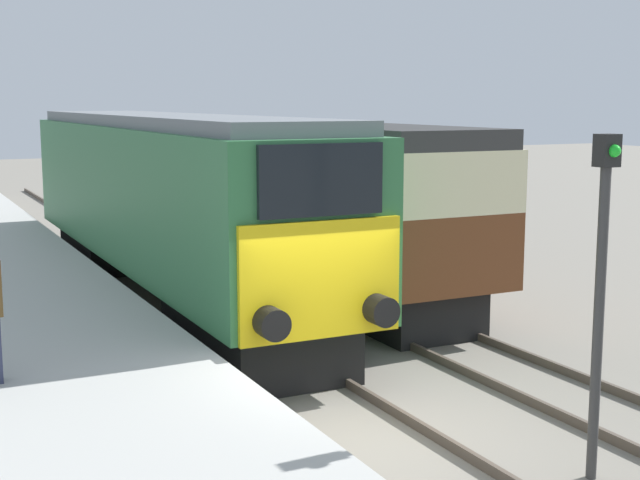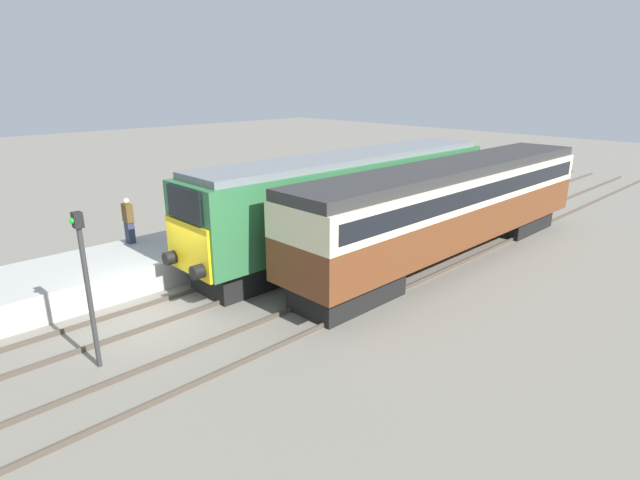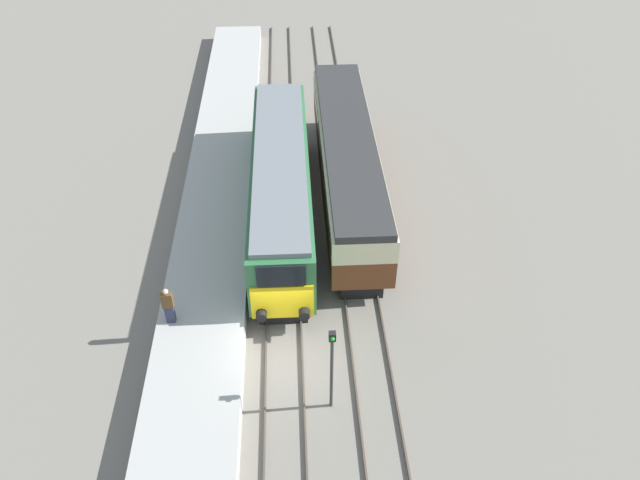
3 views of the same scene
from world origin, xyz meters
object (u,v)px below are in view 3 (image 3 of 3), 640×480
locomotive (281,185)px  signal_post (332,364)px  passenger_carriage (348,160)px  person_on_platform (168,306)px

locomotive → signal_post: bearing=-81.3°
locomotive → signal_post: 11.25m
locomotive → passenger_carriage: size_ratio=0.96×
passenger_carriage → signal_post: size_ratio=4.08×
passenger_carriage → locomotive: bearing=-149.4°
person_on_platform → signal_post: bearing=-30.9°
passenger_carriage → signal_post: bearing=-97.4°
person_on_platform → signal_post: signal_post is taller
signal_post → passenger_carriage: bearing=82.6°
passenger_carriage → person_on_platform: 12.30m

